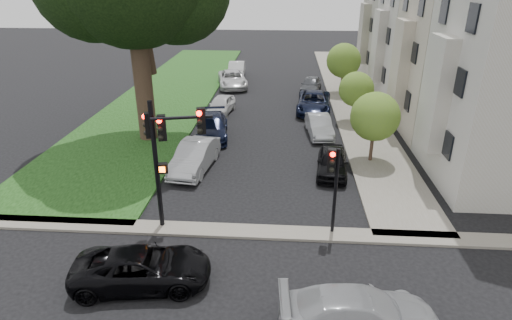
# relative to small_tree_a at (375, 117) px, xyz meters

# --- Properties ---
(ground) EXTENTS (140.00, 140.00, 0.00)m
(ground) POSITION_rel_small_tree_a_xyz_m (-6.20, -9.75, -2.70)
(ground) COLOR black
(ground) RESTS_ON ground
(grass_strip) EXTENTS (8.00, 44.00, 0.12)m
(grass_strip) POSITION_rel_small_tree_a_xyz_m (-15.20, 14.25, -2.64)
(grass_strip) COLOR black
(grass_strip) RESTS_ON ground
(sidewalk_right) EXTENTS (3.50, 44.00, 0.12)m
(sidewalk_right) POSITION_rel_small_tree_a_xyz_m (0.55, 14.25, -2.64)
(sidewalk_right) COLOR #746A5B
(sidewalk_right) RESTS_ON ground
(sidewalk_cross) EXTENTS (60.00, 1.00, 0.12)m
(sidewalk_cross) POSITION_rel_small_tree_a_xyz_m (-6.20, -7.75, -2.64)
(sidewalk_cross) COLOR #746A5B
(sidewalk_cross) RESTS_ON ground
(house_b) EXTENTS (7.70, 7.55, 15.97)m
(house_b) POSITION_rel_small_tree_a_xyz_m (6.25, 5.75, 4.23)
(house_b) COLOR #B5A890
(house_b) RESTS_ON ground
(house_c) EXTENTS (7.70, 7.55, 15.97)m
(house_c) POSITION_rel_small_tree_a_xyz_m (6.25, 13.25, 4.23)
(house_c) COLOR #AFA397
(house_c) RESTS_ON ground
(house_d) EXTENTS (7.70, 7.55, 15.97)m
(house_d) POSITION_rel_small_tree_a_xyz_m (6.25, 20.75, 4.23)
(house_d) COLOR tan
(house_d) RESTS_ON ground
(small_tree_a) EXTENTS (2.71, 2.71, 4.06)m
(small_tree_a) POSITION_rel_small_tree_a_xyz_m (0.00, 0.00, 0.00)
(small_tree_a) COLOR #3E2C1E
(small_tree_a) RESTS_ON ground
(small_tree_b) EXTENTS (2.45, 2.45, 3.67)m
(small_tree_b) POSITION_rel_small_tree_a_xyz_m (-0.00, 6.96, -0.26)
(small_tree_b) COLOR #3E2C1E
(small_tree_b) RESTS_ON ground
(small_tree_c) EXTENTS (2.95, 2.95, 4.43)m
(small_tree_c) POSITION_rel_small_tree_a_xyz_m (-0.00, 14.91, 0.24)
(small_tree_c) COLOR #3E2C1E
(small_tree_c) RESTS_ON ground
(traffic_signal_main) EXTENTS (2.71, 0.78, 5.54)m
(traffic_signal_main) POSITION_rel_small_tree_a_xyz_m (-9.56, -7.51, 1.12)
(traffic_signal_main) COLOR black
(traffic_signal_main) RESTS_ON ground
(traffic_signal_secondary) EXTENTS (0.49, 0.40, 3.80)m
(traffic_signal_secondary) POSITION_rel_small_tree_a_xyz_m (-2.97, -7.56, -0.05)
(traffic_signal_secondary) COLOR black
(traffic_signal_secondary) RESTS_ON ground
(car_cross_near) EXTENTS (4.95, 2.80, 1.30)m
(car_cross_near) POSITION_rel_small_tree_a_xyz_m (-9.67, -11.14, -2.05)
(car_cross_near) COLOR black
(car_cross_near) RESTS_ON ground
(car_cross_far) EXTENTS (4.93, 2.29, 1.39)m
(car_cross_far) POSITION_rel_small_tree_a_xyz_m (-2.55, -12.82, -2.00)
(car_cross_far) COLOR #999BA0
(car_cross_far) RESTS_ON ground
(car_parked_0) EXTENTS (1.96, 4.07, 1.34)m
(car_parked_0) POSITION_rel_small_tree_a_xyz_m (-2.33, -1.69, -2.03)
(car_parked_0) COLOR black
(car_parked_0) RESTS_ON ground
(car_parked_1) EXTENTS (1.81, 4.15, 1.33)m
(car_parked_1) POSITION_rel_small_tree_a_xyz_m (-2.65, 4.17, -2.04)
(car_parked_1) COLOR #999BA0
(car_parked_1) RESTS_ON ground
(car_parked_2) EXTENTS (2.92, 5.59, 1.50)m
(car_parked_2) POSITION_rel_small_tree_a_xyz_m (-2.72, 9.43, -1.95)
(car_parked_2) COLOR black
(car_parked_2) RESTS_ON ground
(car_parked_3) EXTENTS (2.35, 4.31, 1.39)m
(car_parked_3) POSITION_rel_small_tree_a_xyz_m (-2.69, 15.31, -2.01)
(car_parked_3) COLOR #3F4247
(car_parked_3) RESTS_ON ground
(car_parked_5) EXTENTS (2.21, 4.86, 1.54)m
(car_parked_5) POSITION_rel_small_tree_a_xyz_m (-9.76, -1.73, -1.93)
(car_parked_5) COLOR #999BA0
(car_parked_5) RESTS_ON ground
(car_parked_6) EXTENTS (2.64, 5.12, 1.42)m
(car_parked_6) POSITION_rel_small_tree_a_xyz_m (-9.64, 3.32, -1.99)
(car_parked_6) COLOR black
(car_parked_6) RESTS_ON ground
(car_parked_7) EXTENTS (2.06, 4.10, 1.34)m
(car_parked_7) POSITION_rel_small_tree_a_xyz_m (-9.81, 8.48, -2.03)
(car_parked_7) COLOR silver
(car_parked_7) RESTS_ON ground
(car_parked_8) EXTENTS (3.49, 5.79, 1.50)m
(car_parked_8) POSITION_rel_small_tree_a_xyz_m (-9.95, 16.72, -1.95)
(car_parked_8) COLOR silver
(car_parked_8) RESTS_ON ground
(car_parked_9) EXTENTS (1.80, 4.58, 1.49)m
(car_parked_9) POSITION_rel_small_tree_a_xyz_m (-10.04, 21.06, -1.96)
(car_parked_9) COLOR silver
(car_parked_9) RESTS_ON ground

